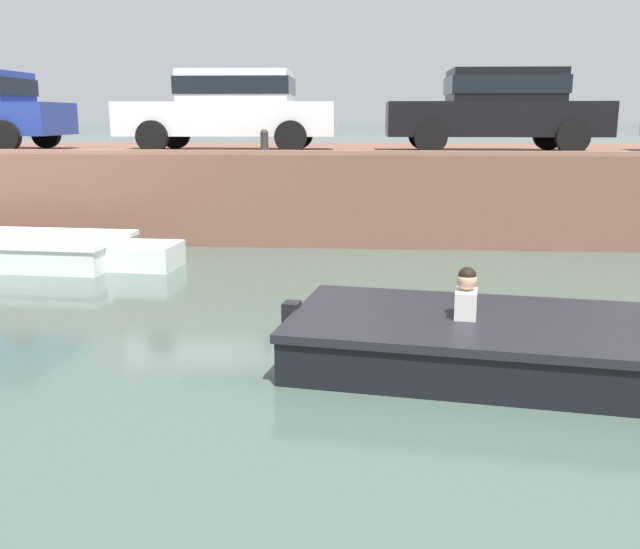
{
  "coord_description": "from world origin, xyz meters",
  "views": [
    {
      "loc": [
        -0.03,
        -0.87,
        2.35
      ],
      "look_at": [
        -0.4,
        4.13,
        1.23
      ],
      "focal_mm": 40.0,
      "sensor_mm": 36.0,
      "label": 1
    }
  ],
  "objects_px": {
    "car_centre_black": "(498,107)",
    "mooring_bollard_mid": "(264,141)",
    "car_left_inner_white": "(232,107)",
    "motorboat_passing": "(612,351)"
  },
  "relations": [
    {
      "from": "motorboat_passing",
      "to": "car_left_inner_white",
      "type": "xyz_separation_m",
      "value": [
        -4.98,
        7.79,
        2.27
      ]
    },
    {
      "from": "motorboat_passing",
      "to": "car_centre_black",
      "type": "relative_size",
      "value": 1.62
    },
    {
      "from": "motorboat_passing",
      "to": "mooring_bollard_mid",
      "type": "relative_size",
      "value": 14.93
    },
    {
      "from": "car_centre_black",
      "to": "mooring_bollard_mid",
      "type": "xyz_separation_m",
      "value": [
        -4.32,
        -1.25,
        -0.61
      ]
    },
    {
      "from": "car_left_inner_white",
      "to": "car_centre_black",
      "type": "height_order",
      "value": "same"
    },
    {
      "from": "motorboat_passing",
      "to": "mooring_bollard_mid",
      "type": "height_order",
      "value": "mooring_bollard_mid"
    },
    {
      "from": "car_centre_black",
      "to": "car_left_inner_white",
      "type": "bearing_deg",
      "value": 180.0
    },
    {
      "from": "mooring_bollard_mid",
      "to": "car_centre_black",
      "type": "bearing_deg",
      "value": 16.1
    },
    {
      "from": "car_centre_black",
      "to": "mooring_bollard_mid",
      "type": "relative_size",
      "value": 9.24
    },
    {
      "from": "car_centre_black",
      "to": "mooring_bollard_mid",
      "type": "bearing_deg",
      "value": -163.9
    }
  ]
}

